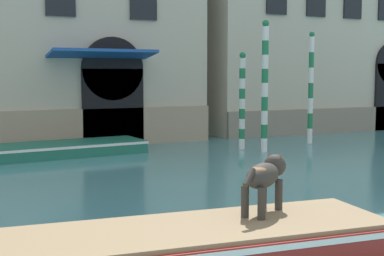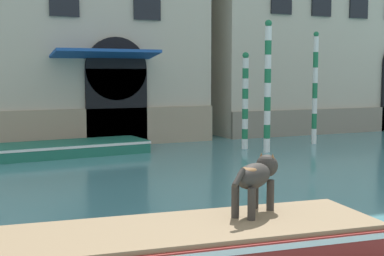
{
  "view_description": "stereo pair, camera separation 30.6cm",
  "coord_description": "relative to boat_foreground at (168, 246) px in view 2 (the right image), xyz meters",
  "views": [
    {
      "loc": [
        -1.28,
        -1.18,
        2.6
      ],
      "look_at": [
        4.59,
        11.37,
        1.2
      ],
      "focal_mm": 50.0,
      "sensor_mm": 36.0,
      "label": 1
    },
    {
      "loc": [
        -1.0,
        -1.3,
        2.6
      ],
      "look_at": [
        4.59,
        11.37,
        1.2
      ],
      "focal_mm": 50.0,
      "sensor_mm": 36.0,
      "label": 2
    }
  ],
  "objects": [
    {
      "name": "boat_foreground",
      "position": [
        0.0,
        0.0,
        0.0
      ],
      "size": [
        6.24,
        2.36,
        0.56
      ],
      "rotation": [
        0.0,
        0.0,
        -0.1
      ],
      "color": "maroon",
      "rests_on": "ground_plane"
    },
    {
      "name": "dog_on_deck",
      "position": [
        1.48,
        0.21,
        0.81
      ],
      "size": [
        1.1,
        0.83,
        0.84
      ],
      "rotation": [
        0.0,
        0.0,
        0.6
      ],
      "color": "#332D28",
      "rests_on": "boat_foreground"
    },
    {
      "name": "boat_moored_near_palazzo",
      "position": [
        0.42,
        10.68,
        -0.07
      ],
      "size": [
        5.78,
        2.24,
        0.42
      ],
      "rotation": [
        0.0,
        0.0,
        0.09
      ],
      "color": "#1E6651",
      "rests_on": "ground_plane"
    },
    {
      "name": "mooring_pole_0",
      "position": [
        9.66,
        9.79,
        1.8
      ],
      "size": [
        0.2,
        0.2,
        4.16
      ],
      "color": "white",
      "rests_on": "ground_plane"
    },
    {
      "name": "mooring_pole_1",
      "position": [
        6.63,
        9.67,
        1.4
      ],
      "size": [
        0.22,
        0.22,
        3.35
      ],
      "color": "white",
      "rests_on": "ground_plane"
    },
    {
      "name": "mooring_pole_2",
      "position": [
        6.91,
        8.66,
        1.91
      ],
      "size": [
        0.23,
        0.23,
        4.37
      ],
      "color": "white",
      "rests_on": "ground_plane"
    }
  ]
}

